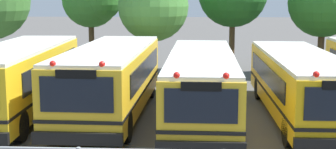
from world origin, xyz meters
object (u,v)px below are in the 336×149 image
at_px(school_bus_2, 201,82).
at_px(school_bus_3, 300,83).
at_px(tree_2, 155,4).
at_px(tree_4, 327,2).
at_px(school_bus_1, 111,78).
at_px(school_bus_0, 18,78).

distance_m(school_bus_2, school_bus_3, 3.66).
distance_m(tree_2, tree_4, 9.47).
bearing_deg(tree_4, school_bus_1, -137.82).
distance_m(school_bus_0, school_bus_1, 3.48).
height_order(school_bus_0, school_bus_3, school_bus_0).
xyz_separation_m(school_bus_1, tree_4, (10.39, 9.42, 2.68)).
bearing_deg(school_bus_3, tree_4, -109.53).
xyz_separation_m(school_bus_2, tree_4, (6.99, 9.72, 2.77)).
xyz_separation_m(school_bus_2, school_bus_3, (3.65, 0.19, -0.01)).
distance_m(school_bus_0, tree_2, 9.57).
bearing_deg(school_bus_0, tree_2, -121.16).
distance_m(school_bus_0, school_bus_3, 10.51).
relative_size(school_bus_0, tree_4, 1.63).
height_order(school_bus_1, school_bus_3, school_bus_1).
bearing_deg(school_bus_3, school_bus_1, -1.13).
height_order(tree_2, tree_4, tree_4).
bearing_deg(tree_2, school_bus_0, -119.54).
relative_size(school_bus_1, school_bus_3, 0.99).
relative_size(school_bus_3, tree_4, 1.70).
distance_m(school_bus_1, school_bus_3, 7.05).
relative_size(school_bus_0, tree_2, 1.69).
height_order(school_bus_0, school_bus_2, school_bus_0).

